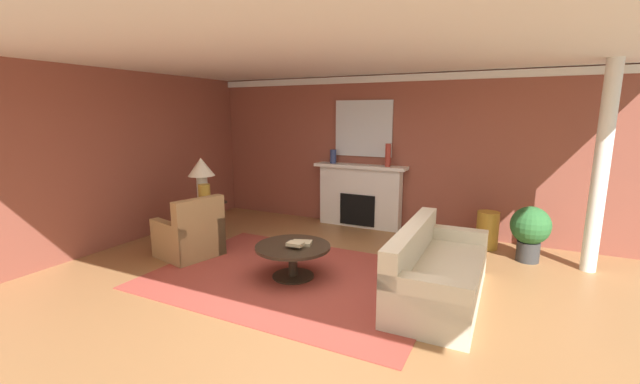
# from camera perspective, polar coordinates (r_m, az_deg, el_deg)

# --- Properties ---
(ground_plane) EXTENTS (9.56, 9.56, 0.00)m
(ground_plane) POSITION_cam_1_polar(r_m,az_deg,el_deg) (5.29, -0.71, -13.13)
(ground_plane) COLOR olive
(wall_fireplace) EXTENTS (7.96, 0.12, 2.87)m
(wall_fireplace) POSITION_cam_1_polar(r_m,az_deg,el_deg) (7.73, 9.85, 5.44)
(wall_fireplace) COLOR brown
(wall_fireplace) RESTS_ON ground_plane
(wall_window) EXTENTS (0.12, 6.64, 2.87)m
(wall_window) POSITION_cam_1_polar(r_m,az_deg,el_deg) (7.55, -25.73, 4.38)
(wall_window) COLOR brown
(wall_window) RESTS_ON ground_plane
(ceiling_panel) EXTENTS (7.96, 6.64, 0.06)m
(ceiling_panel) POSITION_cam_1_polar(r_m,az_deg,el_deg) (5.15, 0.84, 19.19)
(ceiling_panel) COLOR white
(crown_moulding) EXTENTS (7.96, 0.08, 0.12)m
(crown_moulding) POSITION_cam_1_polar(r_m,az_deg,el_deg) (7.64, 10.02, 15.54)
(crown_moulding) COLOR white
(area_rug) EXTENTS (3.70, 2.66, 0.01)m
(area_rug) POSITION_cam_1_polar(r_m,az_deg,el_deg) (5.55, -3.81, -11.89)
(area_rug) COLOR #993D33
(area_rug) RESTS_ON ground_plane
(fireplace) EXTENTS (1.80, 0.35, 1.21)m
(fireplace) POSITION_cam_1_polar(r_m,az_deg,el_deg) (7.82, 5.65, -0.77)
(fireplace) COLOR white
(fireplace) RESTS_ON ground_plane
(mantel_mirror) EXTENTS (1.13, 0.04, 1.05)m
(mantel_mirror) POSITION_cam_1_polar(r_m,az_deg,el_deg) (7.77, 6.16, 8.92)
(mantel_mirror) COLOR silver
(sofa) EXTENTS (0.94, 2.12, 0.85)m
(sofa) POSITION_cam_1_polar(r_m,az_deg,el_deg) (5.07, 16.10, -11.03)
(sofa) COLOR beige
(sofa) RESTS_ON ground_plane
(armchair_near_window) EXTENTS (0.97, 0.97, 0.95)m
(armchair_near_window) POSITION_cam_1_polar(r_m,az_deg,el_deg) (6.52, -17.91, -6.09)
(armchair_near_window) COLOR #9E7A4C
(armchair_near_window) RESTS_ON ground_plane
(coffee_table) EXTENTS (1.00, 1.00, 0.45)m
(coffee_table) POSITION_cam_1_polar(r_m,az_deg,el_deg) (5.43, -3.86, -8.69)
(coffee_table) COLOR #2D2319
(coffee_table) RESTS_ON ground_plane
(side_table) EXTENTS (0.56, 0.56, 0.70)m
(side_table) POSITION_cam_1_polar(r_m,az_deg,el_deg) (7.13, -16.08, -3.75)
(side_table) COLOR #2D2319
(side_table) RESTS_ON ground_plane
(table_lamp) EXTENTS (0.44, 0.44, 0.75)m
(table_lamp) POSITION_cam_1_polar(r_m,az_deg,el_deg) (6.97, -16.44, 2.83)
(table_lamp) COLOR beige
(table_lamp) RESTS_ON side_table
(vase_tall_corner) EXTENTS (0.34, 0.34, 0.61)m
(vase_tall_corner) POSITION_cam_1_polar(r_m,az_deg,el_deg) (7.11, 22.60, -5.00)
(vase_tall_corner) COLOR #B7892D
(vase_tall_corner) RESTS_ON ground_plane
(vase_mantel_left) EXTENTS (0.12, 0.12, 0.27)m
(vase_mantel_left) POSITION_cam_1_polar(r_m,az_deg,el_deg) (7.87, 1.87, 5.05)
(vase_mantel_left) COLOR navy
(vase_mantel_left) RESTS_ON fireplace
(vase_on_side_table) EXTENTS (0.19, 0.19, 0.34)m
(vase_on_side_table) POSITION_cam_1_polar(r_m,az_deg,el_deg) (6.84, -16.04, -0.34)
(vase_on_side_table) COLOR #B7892D
(vase_on_side_table) RESTS_ON side_table
(vase_mantel_right) EXTENTS (0.10, 0.10, 0.42)m
(vase_mantel_right) POSITION_cam_1_polar(r_m,az_deg,el_deg) (7.47, 9.59, 5.16)
(vase_mantel_right) COLOR #9E3328
(vase_mantel_right) RESTS_ON fireplace
(book_red_cover) EXTENTS (0.31, 0.27, 0.04)m
(book_red_cover) POSITION_cam_1_polar(r_m,az_deg,el_deg) (5.43, -2.60, -7.20)
(book_red_cover) COLOR tan
(book_red_cover) RESTS_ON coffee_table
(book_art_folio) EXTENTS (0.21, 0.15, 0.04)m
(book_art_folio) POSITION_cam_1_polar(r_m,az_deg,el_deg) (5.26, -3.52, -7.35)
(book_art_folio) COLOR tan
(book_art_folio) RESTS_ON coffee_table
(potted_plant) EXTENTS (0.56, 0.56, 0.83)m
(potted_plant) POSITION_cam_1_polar(r_m,az_deg,el_deg) (6.71, 27.60, -4.70)
(potted_plant) COLOR #333333
(potted_plant) RESTS_ON ground_plane
(column_white) EXTENTS (0.20, 0.20, 2.87)m
(column_white) POSITION_cam_1_polar(r_m,az_deg,el_deg) (6.58, 34.95, 2.65)
(column_white) COLOR white
(column_white) RESTS_ON ground_plane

